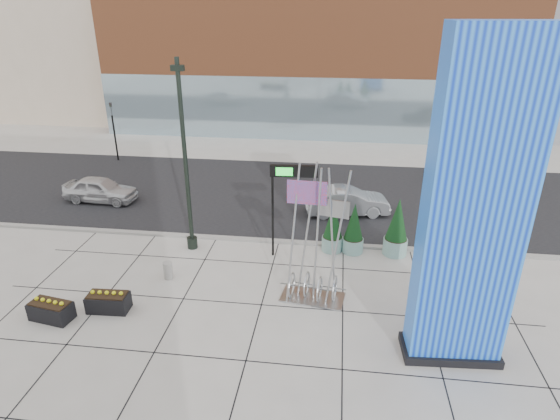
# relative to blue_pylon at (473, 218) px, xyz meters

# --- Properties ---
(ground) EXTENTS (160.00, 160.00, 0.00)m
(ground) POSITION_rel_blue_pylon_xyz_m (-7.37, 2.84, -4.79)
(ground) COLOR #9E9991
(ground) RESTS_ON ground
(street_asphalt) EXTENTS (80.00, 12.00, 0.02)m
(street_asphalt) POSITION_rel_blue_pylon_xyz_m (-7.37, 12.84, -4.78)
(street_asphalt) COLOR black
(street_asphalt) RESTS_ON ground
(curb_edge) EXTENTS (80.00, 0.30, 0.12)m
(curb_edge) POSITION_rel_blue_pylon_xyz_m (-7.37, 6.84, -4.73)
(curb_edge) COLOR gray
(curb_edge) RESTS_ON ground
(tower_podium) EXTENTS (34.00, 10.00, 11.00)m
(tower_podium) POSITION_rel_blue_pylon_xyz_m (-6.37, 29.84, 0.71)
(tower_podium) COLOR #98502C
(tower_podium) RESTS_ON ground
(tower_glass_front) EXTENTS (34.00, 0.60, 5.00)m
(tower_glass_front) POSITION_rel_blue_pylon_xyz_m (-6.37, 25.04, -2.29)
(tower_glass_front) COLOR #8CA5B2
(tower_glass_front) RESTS_ON ground
(blue_pylon) EXTENTS (3.05, 1.51, 9.91)m
(blue_pylon) POSITION_rel_blue_pylon_xyz_m (0.00, 0.00, 0.00)
(blue_pylon) COLOR #0D32C9
(blue_pylon) RESTS_ON ground
(lamp_post) EXTENTS (0.53, 0.46, 8.37)m
(lamp_post) POSITION_rel_blue_pylon_xyz_m (-10.22, 5.84, -1.36)
(lamp_post) COLOR black
(lamp_post) RESTS_ON ground
(public_art_sculpture) EXTENTS (2.50, 1.50, 5.35)m
(public_art_sculpture) POSITION_rel_blue_pylon_xyz_m (-4.49, 2.53, -3.38)
(public_art_sculpture) COLOR #A8ABAD
(public_art_sculpture) RESTS_ON ground
(concrete_bollard) EXTENTS (0.37, 0.37, 0.72)m
(concrete_bollard) POSITION_rel_blue_pylon_xyz_m (-10.42, 3.20, -4.43)
(concrete_bollard) COLOR gray
(concrete_bollard) RESTS_ON ground
(overhead_street_sign) EXTENTS (1.99, 0.29, 4.21)m
(overhead_street_sign) POSITION_rel_blue_pylon_xyz_m (-5.76, 5.64, -1.17)
(overhead_street_sign) COLOR black
(overhead_street_sign) RESTS_ON ground
(round_planter_east) EXTENTS (1.06, 1.06, 2.66)m
(round_planter_east) POSITION_rel_blue_pylon_xyz_m (-1.10, 6.44, -3.53)
(round_planter_east) COLOR #80ACA3
(round_planter_east) RESTS_ON ground
(round_planter_mid) EXTENTS (0.94, 0.94, 2.35)m
(round_planter_mid) POSITION_rel_blue_pylon_xyz_m (-2.97, 6.40, -3.68)
(round_planter_mid) COLOR #80ACA3
(round_planter_mid) RESTS_ON ground
(round_planter_west) EXTENTS (0.94, 0.94, 2.36)m
(round_planter_west) POSITION_rel_blue_pylon_xyz_m (-3.88, 6.44, -3.67)
(round_planter_west) COLOR #80ACA3
(round_planter_west) RESTS_ON ground
(box_planter_north) EXTENTS (1.51, 0.80, 0.81)m
(box_planter_north) POSITION_rel_blue_pylon_xyz_m (-11.83, 0.84, -4.41)
(box_planter_north) COLOR black
(box_planter_north) RESTS_ON ground
(box_planter_south) EXTENTS (1.59, 0.98, 0.81)m
(box_planter_south) POSITION_rel_blue_pylon_xyz_m (-13.60, 0.09, -4.41)
(box_planter_south) COLOR black
(box_planter_south) RESTS_ON ground
(car_white_west) EXTENTS (4.17, 1.87, 1.39)m
(car_white_west) POSITION_rel_blue_pylon_xyz_m (-16.95, 10.53, -4.09)
(car_white_west) COLOR silver
(car_white_west) RESTS_ON ground
(car_silver_mid) EXTENTS (4.57, 2.29, 1.44)m
(car_silver_mid) POSITION_rel_blue_pylon_xyz_m (-3.22, 10.49, -4.07)
(car_silver_mid) COLOR #95979C
(car_silver_mid) RESTS_ON ground
(car_dark_east) EXTENTS (4.70, 2.61, 1.29)m
(car_dark_east) POSITION_rel_blue_pylon_xyz_m (4.31, 15.99, -4.14)
(car_dark_east) COLOR black
(car_dark_east) RESTS_ON ground
(traffic_signal) EXTENTS (0.15, 0.18, 4.10)m
(traffic_signal) POSITION_rel_blue_pylon_xyz_m (-19.37, 17.84, -2.49)
(traffic_signal) COLOR black
(traffic_signal) RESTS_ON ground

